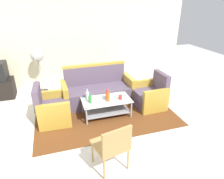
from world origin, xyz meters
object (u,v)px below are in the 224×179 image
armchair_right (150,96)px  coffee_table (106,105)px  bottle_clear (87,95)px  bottle_red (107,95)px  wicker_chair (113,144)px  pedestal_fan (38,58)px  cup (120,97)px  armchair_left (53,109)px  bottle_orange (108,97)px  bottle_green (90,99)px  couch (98,91)px

armchair_right → coffee_table: bearing=93.1°
armchair_right → bottle_clear: bearing=85.8°
coffee_table → bottle_red: bottle_red is taller
wicker_chair → pedestal_fan: bearing=95.9°
armchair_right → bottle_red: bearing=90.0°
bottle_clear → cup: size_ratio=2.42×
armchair_left → coffee_table: size_ratio=0.77×
bottle_orange → bottle_green: 0.40m
bottle_clear → pedestal_fan: pedestal_fan is taller
cup → pedestal_fan: 2.61m
armchair_left → bottle_orange: armchair_left is taller
couch → bottle_orange: bearing=92.2°
armchair_right → coffee_table: (-1.16, -0.10, -0.02)m
armchair_left → bottle_red: bearing=89.7°
armchair_right → bottle_orange: armchair_right is taller
bottle_clear → cup: (0.71, -0.24, -0.04)m
bottle_green → couch: bearing=65.0°
armchair_right → bottle_red: 1.15m
bottle_orange → cup: bearing=-0.8°
armchair_right → bottle_clear: (-1.56, 0.06, 0.21)m
bottle_clear → bottle_red: bearing=-13.0°
bottle_green → coffee_table: bearing=3.9°
bottle_clear → bottle_green: bottle_clear is taller
cup → armchair_left: bearing=172.6°
bottle_green → wicker_chair: bearing=-88.8°
armchair_left → coffee_table: bearing=86.5°
bottle_red → cup: bearing=-26.5°
armchair_right → pedestal_fan: pedestal_fan is taller
armchair_right → bottle_clear: armchair_right is taller
coffee_table → wicker_chair: bearing=-102.3°
bottle_clear → pedestal_fan: bearing=122.6°
couch → bottle_red: size_ratio=7.92×
coffee_table → bottle_red: 0.24m
bottle_red → bottle_green: bearing=-167.8°
bottle_red → coffee_table: bearing=-119.8°
cup → wicker_chair: 1.64m
armchair_left → bottle_green: bearing=82.0°
couch → armchair_right: couch is taller
coffee_table → bottle_orange: size_ratio=3.96×
bottle_clear → wicker_chair: bearing=-88.2°
couch → bottle_green: bearing=63.6°
armchair_right → bottle_green: (-1.54, -0.13, 0.21)m
armchair_right → bottle_orange: (-1.15, -0.17, 0.23)m
coffee_table → bottle_clear: bearing=157.6°
cup → wicker_chair: bearing=-113.5°
bottle_orange → armchair_right: bearing=8.4°
armchair_right → bottle_orange: size_ratio=3.06×
couch → armchair_right: bearing=151.4°
bottle_orange → armchair_left: bearing=171.0°
couch → wicker_chair: bearing=80.8°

